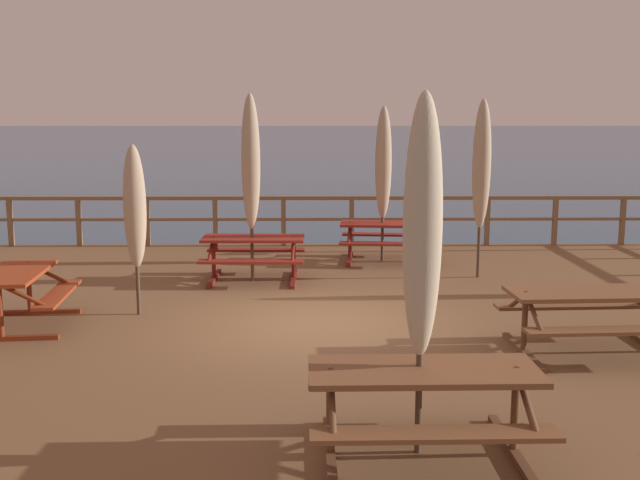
# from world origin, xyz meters

# --- Properties ---
(ground_plane) EXTENTS (600.00, 600.00, 0.00)m
(ground_plane) POSITION_xyz_m (0.00, 0.00, 0.00)
(ground_plane) COLOR navy
(wooden_deck) EXTENTS (16.83, 12.85, 0.79)m
(wooden_deck) POSITION_xyz_m (0.00, 0.00, 0.39)
(wooden_deck) COLOR brown
(wooden_deck) RESTS_ON ground
(railing_waterside_far) EXTENTS (16.63, 0.10, 1.09)m
(railing_waterside_far) POSITION_xyz_m (-0.00, 6.28, 1.52)
(railing_waterside_far) COLOR brown
(railing_waterside_far) RESTS_ON wooden_deck
(picnic_table_front_right) EXTENTS (1.55, 1.77, 0.78)m
(picnic_table_front_right) POSITION_xyz_m (-4.12, -0.15, 1.33)
(picnic_table_front_right) COLOR #993819
(picnic_table_front_right) RESTS_ON wooden_deck
(picnic_table_mid_left) EXTENTS (1.83, 1.56, 0.78)m
(picnic_table_mid_left) POSITION_xyz_m (1.29, 4.43, 1.34)
(picnic_table_mid_left) COLOR maroon
(picnic_table_mid_left) RESTS_ON wooden_deck
(picnic_table_back_left) EXTENTS (1.77, 1.42, 0.78)m
(picnic_table_back_left) POSITION_xyz_m (-1.13, 2.71, 1.34)
(picnic_table_back_left) COLOR maroon
(picnic_table_back_left) RESTS_ON wooden_deck
(picnic_table_front_left) EXTENTS (1.92, 1.43, 0.78)m
(picnic_table_front_left) POSITION_xyz_m (0.81, -4.07, 1.34)
(picnic_table_front_left) COLOR brown
(picnic_table_front_left) RESTS_ON wooden_deck
(picnic_table_mid_centre) EXTENTS (2.08, 1.50, 0.78)m
(picnic_table_mid_centre) POSITION_xyz_m (3.24, -1.35, 1.35)
(picnic_table_mid_centre) COLOR brown
(picnic_table_mid_centre) RESTS_ON wooden_deck
(patio_umbrella_short_mid) EXTENTS (0.32, 0.32, 3.12)m
(patio_umbrella_short_mid) POSITION_xyz_m (2.82, 2.93, 2.77)
(patio_umbrella_short_mid) COLOR #4C3828
(patio_umbrella_short_mid) RESTS_ON wooden_deck
(patio_umbrella_short_back) EXTENTS (0.32, 0.32, 3.02)m
(patio_umbrella_short_back) POSITION_xyz_m (1.26, 4.44, 2.71)
(patio_umbrella_short_back) COLOR #4C3828
(patio_umbrella_short_back) RESTS_ON wooden_deck
(patio_umbrella_tall_mid_left) EXTENTS (0.32, 0.32, 3.21)m
(patio_umbrella_tall_mid_left) POSITION_xyz_m (-1.15, 2.66, 2.82)
(patio_umbrella_tall_mid_left) COLOR #4C3828
(patio_umbrella_tall_mid_left) RESTS_ON wooden_deck
(patio_umbrella_tall_back_right) EXTENTS (0.32, 0.32, 3.02)m
(patio_umbrella_tall_back_right) POSITION_xyz_m (0.78, -4.00, 2.70)
(patio_umbrella_tall_back_right) COLOR #4C3828
(patio_umbrella_tall_back_right) RESTS_ON wooden_deck
(patio_umbrella_tall_mid_right) EXTENTS (0.32, 0.32, 2.44)m
(patio_umbrella_tall_mid_right) POSITION_xyz_m (-2.61, 0.48, 2.33)
(patio_umbrella_tall_mid_right) COLOR #4C3828
(patio_umbrella_tall_mid_right) RESTS_ON wooden_deck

